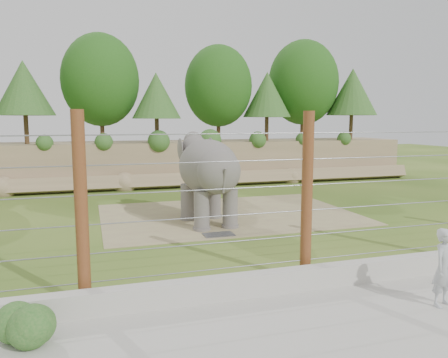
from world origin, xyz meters
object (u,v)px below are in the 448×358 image
object	(u,v)px
stone_ball	(212,206)
zookeeper	(444,268)
elephant	(208,180)
barrier_fence	(307,198)

from	to	relation	value
stone_ball	zookeeper	distance (m)	10.24
elephant	barrier_fence	size ratio (longest dim) A/B	0.20
barrier_fence	zookeeper	xyz separation A→B (m)	(2.00, -2.16, -1.18)
zookeeper	barrier_fence	bearing A→B (deg)	115.80
elephant	stone_ball	distance (m)	2.19
stone_ball	elephant	bearing A→B (deg)	-110.45
elephant	zookeeper	world-z (taller)	elephant
elephant	zookeeper	distance (m)	8.83
elephant	stone_ball	world-z (taller)	elephant
stone_ball	zookeeper	size ratio (longest dim) A/B	0.37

